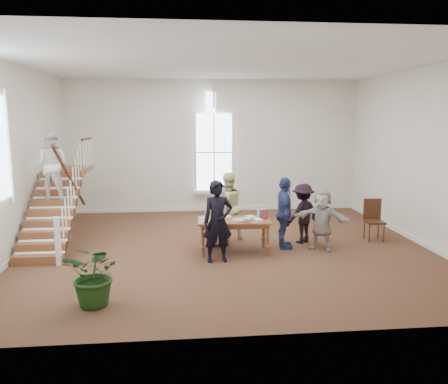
{
  "coord_description": "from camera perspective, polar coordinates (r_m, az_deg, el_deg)",
  "views": [
    {
      "loc": [
        -1.12,
        -10.52,
        3.24
      ],
      "look_at": [
        -0.05,
        0.4,
        1.36
      ],
      "focal_mm": 35.0,
      "sensor_mm": 36.0,
      "label": 1
    }
  ],
  "objects": [
    {
      "name": "woman_cluster_c",
      "position": [
        11.01,
        12.67,
        -3.52
      ],
      "size": [
        1.44,
        1.1,
        1.52
      ],
      "primitive_type": "imported",
      "rotation": [
        0.0,
        0.0,
        5.76
      ],
      "color": "#B8B1A5",
      "rests_on": "ground"
    },
    {
      "name": "ground",
      "position": [
        11.06,
        0.48,
        -7.29
      ],
      "size": [
        10.0,
        10.0,
        0.0
      ],
      "primitive_type": "plane",
      "color": "#4E311E",
      "rests_on": "ground"
    },
    {
      "name": "staircase",
      "position": [
        11.83,
        -21.33,
        1.2
      ],
      "size": [
        1.1,
        4.1,
        2.92
      ],
      "color": "brown",
      "rests_on": "ground"
    },
    {
      "name": "room_shell",
      "position": [
        15.22,
        -1.27,
        -1.01
      ],
      "size": [
        10.49,
        10.0,
        10.0
      ],
      "color": "beige",
      "rests_on": "ground"
    },
    {
      "name": "elderly_woman",
      "position": [
        11.06,
        -0.84,
        -3.01
      ],
      "size": [
        0.85,
        0.62,
        1.6
      ],
      "primitive_type": "imported",
      "rotation": [
        0.0,
        0.0,
        3.3
      ],
      "color": "beige",
      "rests_on": "ground"
    },
    {
      "name": "floor_plant",
      "position": [
        7.95,
        -16.41,
        -10.31
      ],
      "size": [
        1.27,
        1.2,
        1.13
      ],
      "primitive_type": "imported",
      "rotation": [
        0.0,
        0.0,
        -0.38
      ],
      "color": "#153410",
      "rests_on": "ground"
    },
    {
      "name": "woman_cluster_b",
      "position": [
        11.52,
        10.25,
        -2.75
      ],
      "size": [
        1.16,
        1.0,
        1.56
      ],
      "primitive_type": "imported",
      "rotation": [
        0.0,
        0.0,
        3.66
      ],
      "color": "black",
      "rests_on": "ground"
    },
    {
      "name": "side_chair",
      "position": [
        12.31,
        18.93,
        -3.1
      ],
      "size": [
        0.5,
        0.5,
        1.09
      ],
      "rotation": [
        0.0,
        0.0,
        -0.07
      ],
      "color": "#3E1B10",
      "rests_on": "ground"
    },
    {
      "name": "woman_cluster_a",
      "position": [
        10.92,
        7.87,
        -2.76
      ],
      "size": [
        0.55,
        1.09,
        1.79
      ],
      "primitive_type": "imported",
      "rotation": [
        0.0,
        0.0,
        1.46
      ],
      "color": "navy",
      "rests_on": "ground"
    },
    {
      "name": "person_yellow",
      "position": [
        11.55,
        0.44,
        -1.91
      ],
      "size": [
        1.07,
        0.95,
        1.81
      ],
      "primitive_type": "imported",
      "rotation": [
        0.0,
        0.0,
        3.5
      ],
      "color": "#EEDF95",
      "rests_on": "ground"
    },
    {
      "name": "library_table",
      "position": [
        10.53,
        1.39,
        -4.07
      ],
      "size": [
        1.77,
        0.95,
        0.87
      ],
      "rotation": [
        0.0,
        0.0,
        -0.05
      ],
      "color": "brown",
      "rests_on": "ground"
    },
    {
      "name": "police_officer",
      "position": [
        9.81,
        -0.82,
        -3.88
      ],
      "size": [
        0.73,
        0.53,
        1.86
      ],
      "primitive_type": "imported",
      "rotation": [
        0.0,
        0.0,
        0.13
      ],
      "color": "black",
      "rests_on": "ground"
    }
  ]
}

